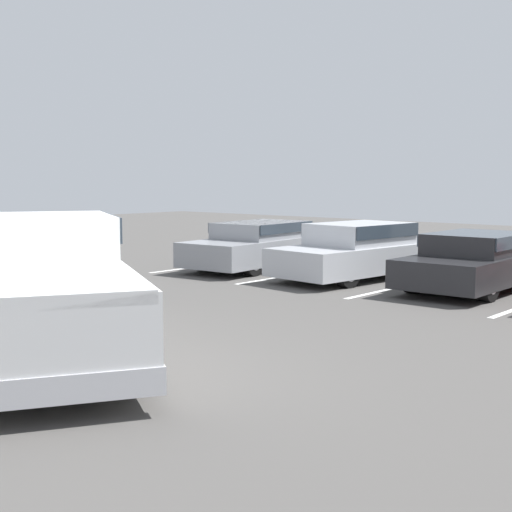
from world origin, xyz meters
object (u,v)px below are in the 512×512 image
at_px(parked_sedan_a, 260,243).
at_px(parked_sedan_c, 476,259).
at_px(parked_sedan_b, 358,249).
at_px(pickup_truck, 38,286).

xyz_separation_m(parked_sedan_a, parked_sedan_c, (5.75, 0.21, -0.00)).
xyz_separation_m(parked_sedan_a, parked_sedan_b, (2.96, 0.06, 0.04)).
relative_size(pickup_truck, parked_sedan_b, 1.37).
height_order(parked_sedan_a, parked_sedan_b, parked_sedan_b).
bearing_deg(pickup_truck, parked_sedan_c, 107.87).
height_order(parked_sedan_a, parked_sedan_c, parked_sedan_a).
height_order(pickup_truck, parked_sedan_b, pickup_truck).
relative_size(pickup_truck, parked_sedan_a, 1.32).
xyz_separation_m(pickup_truck, parked_sedan_b, (-0.86, 8.87, -0.23)).
xyz_separation_m(pickup_truck, parked_sedan_a, (-3.82, 8.81, -0.28)).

